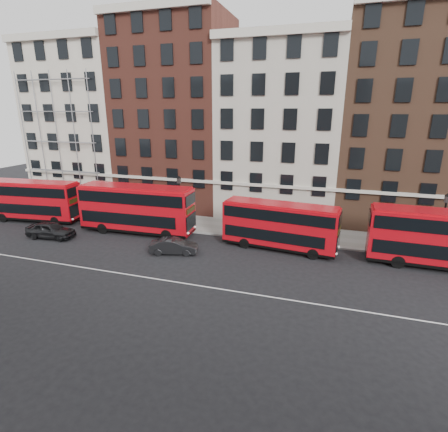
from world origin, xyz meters
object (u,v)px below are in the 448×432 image
(car_rear, at_px, (51,230))
(car_front, at_px, (174,246))
(bus_b, at_px, (136,208))
(bus_d, at_px, (444,238))
(bus_c, at_px, (279,225))
(bus_a, at_px, (32,200))

(car_rear, distance_m, car_front, 12.78)
(bus_b, distance_m, bus_d, 26.49)
(bus_c, height_order, car_front, bus_c)
(bus_c, height_order, car_rear, bus_c)
(bus_d, bearing_deg, bus_c, -178.34)
(car_rear, xyz_separation_m, car_front, (12.78, 0.10, -0.12))
(bus_d, xyz_separation_m, car_front, (-20.79, -3.70, -1.76))
(bus_b, distance_m, car_rear, 8.23)
(bus_a, distance_m, bus_c, 26.91)
(bus_d, bearing_deg, car_rear, -171.86)
(bus_a, xyz_separation_m, bus_c, (26.91, 0.01, -0.15))
(bus_b, xyz_separation_m, car_front, (5.69, -3.70, -1.88))
(bus_a, bearing_deg, car_front, -17.52)
(car_rear, relative_size, car_front, 1.14)
(bus_a, relative_size, car_rear, 2.32)
(bus_a, bearing_deg, bus_b, -6.27)
(bus_c, distance_m, car_rear, 21.48)
(bus_c, distance_m, car_front, 9.23)
(bus_b, relative_size, car_front, 2.82)
(bus_d, relative_size, car_front, 2.69)
(bus_c, bearing_deg, bus_a, -173.80)
(bus_c, height_order, bus_d, bus_d)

